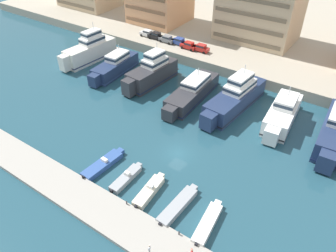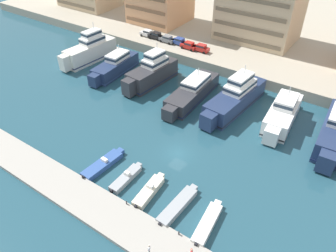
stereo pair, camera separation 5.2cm
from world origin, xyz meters
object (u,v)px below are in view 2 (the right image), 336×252
object	(u,v)px
yacht_ivory_far_left	(90,50)
motorboat_grey_left	(126,178)
car_white_far_left	(147,33)
car_grey_mid_left	(167,39)
motorboat_grey_center_left	(178,205)
yacht_charcoal_center_left	(192,92)
motorboat_blue_far_left	(103,164)
yacht_charcoal_mid_left	(152,72)
car_red_center	(189,45)
car_black_left	(156,35)
motorboat_white_center	(207,223)
car_red_center_right	(201,48)
yacht_navy_mid_right	(336,132)
car_blue_center_left	(179,41)
pedestrian_far_side	(149,249)
yacht_white_center_right	(282,114)
yacht_navy_center	(235,97)
motorboat_cream_mid_left	(149,191)
yacht_navy_left	(115,66)

from	to	relation	value
yacht_ivory_far_left	motorboat_grey_left	size ratio (longest dim) A/B	2.40
car_white_far_left	car_grey_mid_left	xyz separation A→B (m)	(6.45, -0.29, 0.00)
car_grey_mid_left	motorboat_grey_center_left	bearing A→B (deg)	-53.81
yacht_charcoal_center_left	motorboat_blue_far_left	xyz separation A→B (m)	(-1.34, -24.49, -1.26)
yacht_charcoal_mid_left	car_red_center	bearing A→B (deg)	89.99
motorboat_blue_far_left	yacht_ivory_far_left	bearing A→B (deg)	137.75
motorboat_grey_center_left	car_black_left	distance (m)	53.25
motorboat_grey_center_left	car_white_far_left	world-z (taller)	car_white_far_left
yacht_charcoal_center_left	motorboat_white_center	size ratio (longest dim) A/B	2.40
car_red_center_right	car_black_left	bearing A→B (deg)	179.49
motorboat_white_center	car_red_center	size ratio (longest dim) A/B	1.86
yacht_navy_mid_right	car_blue_center_left	xyz separation A→B (m)	(-40.72, 14.69, 1.23)
yacht_navy_mid_right	pedestrian_far_side	size ratio (longest dim) A/B	11.76
yacht_ivory_far_left	yacht_white_center_right	xyz separation A→B (m)	(47.23, 1.05, -0.73)
car_blue_center_left	yacht_ivory_far_left	bearing A→B (deg)	-135.34
yacht_ivory_far_left	car_blue_center_left	world-z (taller)	yacht_ivory_far_left
motorboat_white_center	pedestrian_far_side	size ratio (longest dim) A/B	4.95
yacht_navy_mid_right	pedestrian_far_side	world-z (taller)	yacht_navy_mid_right
yacht_white_center_right	car_red_center	bearing A→B (deg)	154.16
car_white_far_left	motorboat_grey_center_left	bearing A→B (deg)	-48.56
yacht_navy_center	car_blue_center_left	world-z (taller)	yacht_navy_center
yacht_white_center_right	motorboat_blue_far_left	size ratio (longest dim) A/B	1.86
motorboat_grey_center_left	motorboat_white_center	distance (m)	4.71
motorboat_grey_left	car_red_center_right	size ratio (longest dim) A/B	1.67
car_blue_center_left	pedestrian_far_side	xyz separation A→B (m)	(27.71, -49.37, -1.82)
motorboat_white_center	car_blue_center_left	xyz separation A→B (m)	(-31.30, 41.72, 2.88)
car_black_left	car_red_center	xyz separation A→B (m)	(10.33, -0.55, 0.00)
motorboat_grey_left	car_black_left	xyz separation A→B (m)	(-24.48, 41.20, 2.91)
motorboat_grey_left	car_white_far_left	distance (m)	49.51
yacht_ivory_far_left	yacht_navy_center	world-z (taller)	yacht_ivory_far_left
car_black_left	car_grey_mid_left	xyz separation A→B (m)	(3.68, -0.25, 0.00)
yacht_charcoal_mid_left	car_grey_mid_left	world-z (taller)	yacht_charcoal_mid_left
motorboat_cream_mid_left	car_grey_mid_left	bearing A→B (deg)	121.50
yacht_charcoal_mid_left	yacht_white_center_right	bearing A→B (deg)	3.13
motorboat_grey_left	car_grey_mid_left	distance (m)	46.02
car_blue_center_left	car_white_far_left	bearing A→B (deg)	-178.65
yacht_charcoal_mid_left	pedestrian_far_side	xyz separation A→B (m)	(24.42, -33.35, -1.03)
yacht_navy_left	car_red_center	world-z (taller)	yacht_navy_left
motorboat_cream_mid_left	motorboat_grey_center_left	distance (m)	4.76
yacht_white_center_right	motorboat_cream_mid_left	world-z (taller)	yacht_white_center_right
yacht_charcoal_center_left	car_red_center_right	size ratio (longest dim) A/B	4.52
yacht_charcoal_mid_left	car_red_center_right	distance (m)	15.98
motorboat_grey_left	yacht_white_center_right	bearing A→B (deg)	62.46
yacht_navy_center	yacht_ivory_far_left	bearing A→B (deg)	-178.90
yacht_charcoal_center_left	pedestrian_far_side	size ratio (longest dim) A/B	11.87
yacht_navy_left	car_blue_center_left	world-z (taller)	yacht_navy_left
yacht_charcoal_center_left	car_red_center	world-z (taller)	yacht_charcoal_center_left
yacht_navy_center	car_grey_mid_left	bearing A→B (deg)	150.93
yacht_navy_center	yacht_white_center_right	distance (m)	9.19
car_red_center	car_grey_mid_left	bearing A→B (deg)	177.49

